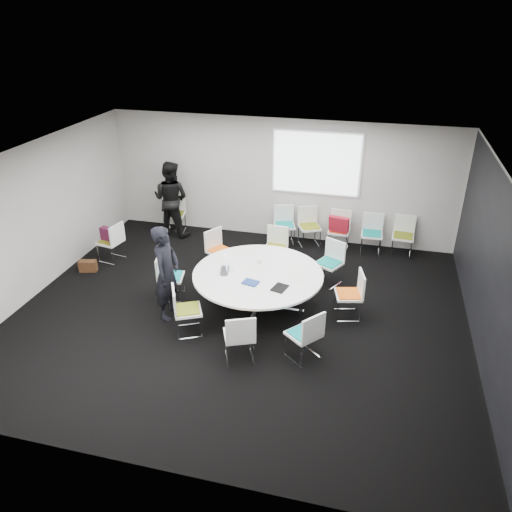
% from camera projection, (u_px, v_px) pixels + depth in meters
% --- Properties ---
extents(room_shell, '(8.08, 7.08, 2.88)m').
position_uv_depth(room_shell, '(244.00, 245.00, 8.38)').
color(room_shell, black).
rests_on(room_shell, ground).
extents(conference_table, '(2.33, 2.33, 0.73)m').
position_uv_depth(conference_table, '(258.00, 282.00, 8.96)').
color(conference_table, silver).
rests_on(conference_table, ground).
extents(projection_screen, '(1.90, 0.03, 1.35)m').
position_uv_depth(projection_screen, '(316.00, 164.00, 11.01)').
color(projection_screen, white).
rests_on(projection_screen, room_shell).
extents(chair_ring_a, '(0.55, 0.56, 0.88)m').
position_uv_depth(chair_ring_a, '(348.00, 303.00, 8.85)').
color(chair_ring_a, silver).
rests_on(chair_ring_a, ground).
extents(chair_ring_b, '(0.61, 0.61, 0.88)m').
position_uv_depth(chair_ring_b, '(329.00, 271.00, 9.90)').
color(chair_ring_b, silver).
rests_on(chair_ring_b, ground).
extents(chair_ring_c, '(0.50, 0.48, 0.88)m').
position_uv_depth(chair_ring_c, '(275.00, 256.00, 10.49)').
color(chair_ring_c, silver).
rests_on(chair_ring_c, ground).
extents(chair_ring_d, '(0.62, 0.62, 0.88)m').
position_uv_depth(chair_ring_d, '(220.00, 258.00, 10.38)').
color(chair_ring_d, silver).
rests_on(chair_ring_d, ground).
extents(chair_ring_e, '(0.53, 0.54, 0.88)m').
position_uv_depth(chair_ring_e, '(171.00, 285.00, 9.42)').
color(chair_ring_e, silver).
rests_on(chair_ring_e, ground).
extents(chair_ring_f, '(0.61, 0.61, 0.88)m').
position_uv_depth(chair_ring_f, '(188.00, 319.00, 8.41)').
color(chair_ring_f, silver).
rests_on(chair_ring_f, ground).
extents(chair_ring_g, '(0.60, 0.59, 0.88)m').
position_uv_depth(chair_ring_g, '(240.00, 344.00, 7.78)').
color(chair_ring_g, silver).
rests_on(chair_ring_g, ground).
extents(chair_ring_h, '(0.64, 0.64, 0.88)m').
position_uv_depth(chair_ring_h, '(304.00, 343.00, 7.81)').
color(chair_ring_h, silver).
rests_on(chair_ring_h, ground).
extents(chair_back_a, '(0.58, 0.57, 0.88)m').
position_uv_depth(chair_back_a, '(284.00, 232.00, 11.57)').
color(chair_back_a, silver).
rests_on(chair_back_a, ground).
extents(chair_back_b, '(0.60, 0.60, 0.88)m').
position_uv_depth(chair_back_b, '(309.00, 234.00, 11.48)').
color(chair_back_b, silver).
rests_on(chair_back_b, ground).
extents(chair_back_c, '(0.48, 0.47, 0.88)m').
position_uv_depth(chair_back_c, '(338.00, 237.00, 11.30)').
color(chair_back_c, silver).
rests_on(chair_back_c, ground).
extents(chair_back_d, '(0.47, 0.46, 0.88)m').
position_uv_depth(chair_back_d, '(371.00, 241.00, 11.13)').
color(chair_back_d, silver).
rests_on(chair_back_d, ground).
extents(chair_back_e, '(0.49, 0.47, 0.88)m').
position_uv_depth(chair_back_e, '(402.00, 243.00, 11.03)').
color(chair_back_e, silver).
rests_on(chair_back_e, ground).
extents(chair_spare_left, '(0.52, 0.53, 0.88)m').
position_uv_depth(chair_spare_left, '(112.00, 249.00, 10.78)').
color(chair_spare_left, silver).
rests_on(chair_spare_left, ground).
extents(chair_person_back, '(0.53, 0.52, 0.88)m').
position_uv_depth(chair_person_back, '(176.00, 221.00, 12.16)').
color(chair_person_back, silver).
rests_on(chair_person_back, ground).
extents(person_main, '(0.44, 0.65, 1.74)m').
position_uv_depth(person_main, '(167.00, 273.00, 8.61)').
color(person_main, black).
rests_on(person_main, ground).
extents(person_back, '(0.94, 0.77, 1.81)m').
position_uv_depth(person_back, '(171.00, 199.00, 11.73)').
color(person_back, black).
rests_on(person_back, ground).
extents(laptop, '(0.29, 0.39, 0.03)m').
position_uv_depth(laptop, '(227.00, 271.00, 8.94)').
color(laptop, '#333338').
rests_on(laptop, conference_table).
extents(laptop_lid, '(0.13, 0.28, 0.22)m').
position_uv_depth(laptop_lid, '(226.00, 263.00, 8.97)').
color(laptop_lid, silver).
rests_on(laptop_lid, conference_table).
extents(notebook_black, '(0.29, 0.35, 0.02)m').
position_uv_depth(notebook_black, '(280.00, 288.00, 8.41)').
color(notebook_black, black).
rests_on(notebook_black, conference_table).
extents(tablet_folio, '(0.30, 0.25, 0.03)m').
position_uv_depth(tablet_folio, '(251.00, 282.00, 8.56)').
color(tablet_folio, navy).
rests_on(tablet_folio, conference_table).
extents(papers_right, '(0.36, 0.30, 0.00)m').
position_uv_depth(papers_right, '(296.00, 270.00, 8.98)').
color(papers_right, white).
rests_on(papers_right, conference_table).
extents(papers_front, '(0.31, 0.22, 0.00)m').
position_uv_depth(papers_front, '(295.00, 280.00, 8.68)').
color(papers_front, silver).
rests_on(papers_front, conference_table).
extents(cup, '(0.08, 0.08, 0.09)m').
position_uv_depth(cup, '(259.00, 261.00, 9.19)').
color(cup, white).
rests_on(cup, conference_table).
extents(phone, '(0.15, 0.11, 0.01)m').
position_uv_depth(phone, '(280.00, 289.00, 8.38)').
color(phone, black).
rests_on(phone, conference_table).
extents(maroon_bag, '(0.42, 0.22, 0.28)m').
position_uv_depth(maroon_bag, '(109.00, 234.00, 10.63)').
color(maroon_bag, '#4B142D').
rests_on(maroon_bag, chair_spare_left).
extents(brown_bag, '(0.39, 0.25, 0.24)m').
position_uv_depth(brown_bag, '(88.00, 266.00, 10.41)').
color(brown_bag, '#412714').
rests_on(brown_bag, ground).
extents(red_jacket, '(0.46, 0.25, 0.36)m').
position_uv_depth(red_jacket, '(339.00, 224.00, 10.92)').
color(red_jacket, maroon).
rests_on(red_jacket, chair_back_c).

